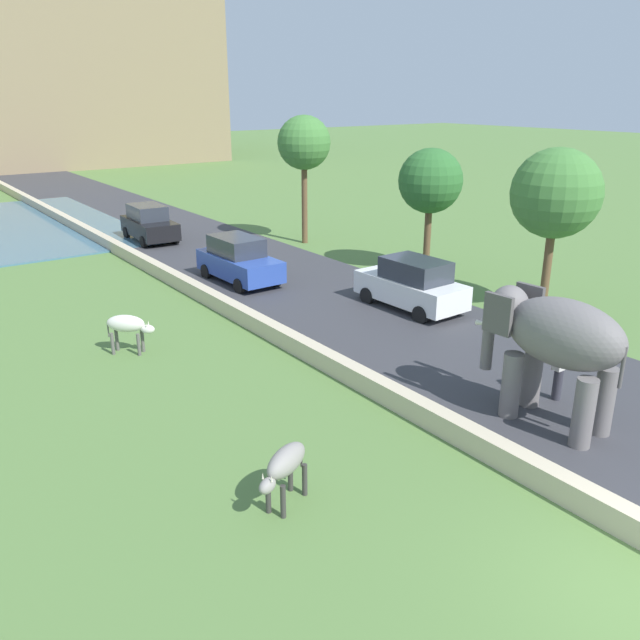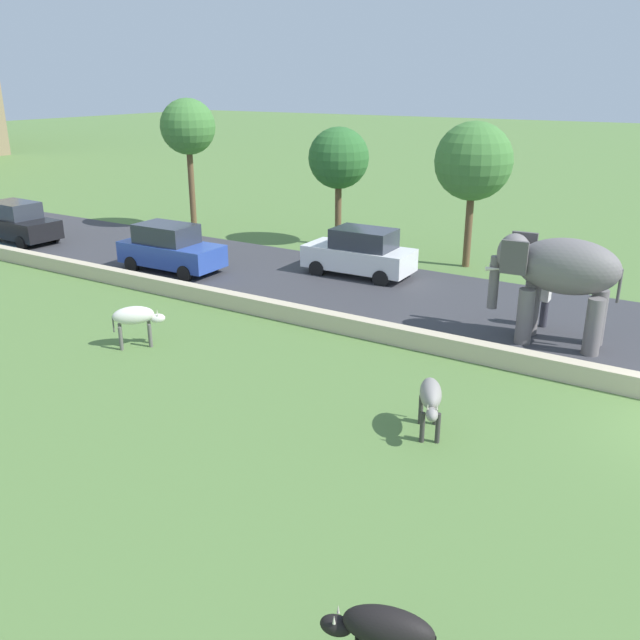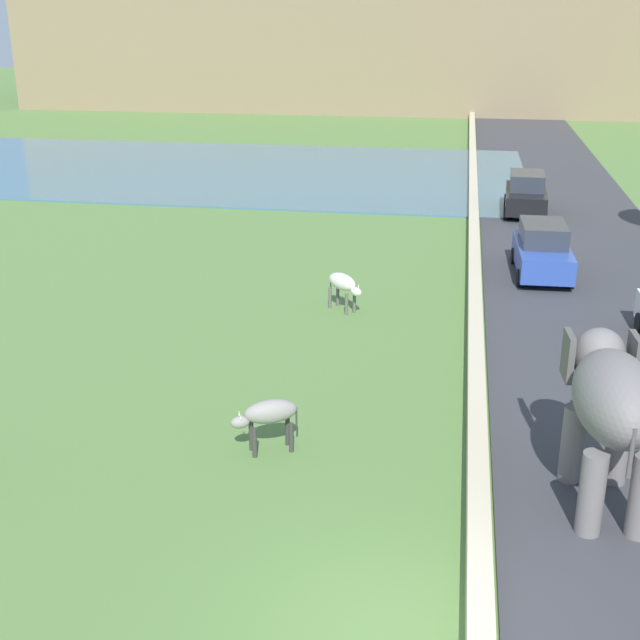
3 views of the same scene
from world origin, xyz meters
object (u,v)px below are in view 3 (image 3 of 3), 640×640
at_px(car_blue, 542,250).
at_px(cow_white, 343,284).
at_px(car_black, 526,194).
at_px(elephant, 611,402).
at_px(cow_grey, 268,415).

height_order(car_blue, cow_white, car_blue).
height_order(car_black, car_blue, same).
relative_size(elephant, car_black, 0.86).
height_order(elephant, car_black, elephant).
xyz_separation_m(car_blue, cow_white, (-6.12, -4.56, -0.06)).
xyz_separation_m(elephant, cow_white, (-6.11, 9.53, -1.20)).
bearing_deg(car_black, car_blue, -90.02).
xyz_separation_m(car_black, car_blue, (-0.00, -9.14, 0.00)).
bearing_deg(car_black, elephant, -90.04).
relative_size(car_blue, cow_grey, 2.90).
height_order(car_black, cow_grey, car_black).
distance_m(elephant, cow_white, 11.39).
relative_size(elephant, car_blue, 0.87).
distance_m(car_blue, cow_grey, 14.74).
distance_m(car_black, car_blue, 9.14).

